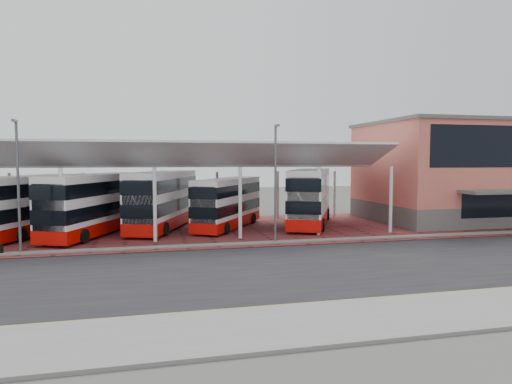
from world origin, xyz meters
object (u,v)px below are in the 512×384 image
(terminal, at_px, (466,171))
(bus_5, at_px, (310,197))
(bus_1, at_px, (37,205))
(bus_4, at_px, (228,203))
(bus_2, at_px, (93,205))
(bus_3, at_px, (163,200))

(terminal, distance_m, bus_5, 15.83)
(bus_1, height_order, bus_4, bus_1)
(bus_1, distance_m, bus_2, 4.49)
(bus_2, bearing_deg, terminal, 25.59)
(terminal, xyz_separation_m, bus_2, (-33.47, -1.34, -2.32))
(bus_3, xyz_separation_m, bus_4, (5.24, -0.82, -0.29))
(bus_4, xyz_separation_m, bus_5, (7.29, 0.13, 0.35))
(bus_1, distance_m, bus_5, 22.01)
(bus_2, relative_size, bus_5, 0.96)
(bus_1, xyz_separation_m, bus_5, (22.01, -0.24, 0.17))
(bus_1, bearing_deg, bus_2, 4.24)
(bus_2, distance_m, bus_3, 5.63)
(terminal, height_order, bus_2, terminal)
(bus_4, bearing_deg, bus_5, 32.74)
(bus_1, height_order, bus_2, bus_2)
(bus_4, height_order, bus_5, bus_5)
(terminal, height_order, bus_1, terminal)
(bus_1, bearing_deg, terminal, 24.03)
(bus_2, height_order, bus_5, bus_5)
(bus_3, bearing_deg, bus_5, 16.81)
(bus_3, xyz_separation_m, bus_5, (12.53, -0.69, 0.06))
(bus_3, relative_size, bus_4, 1.20)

